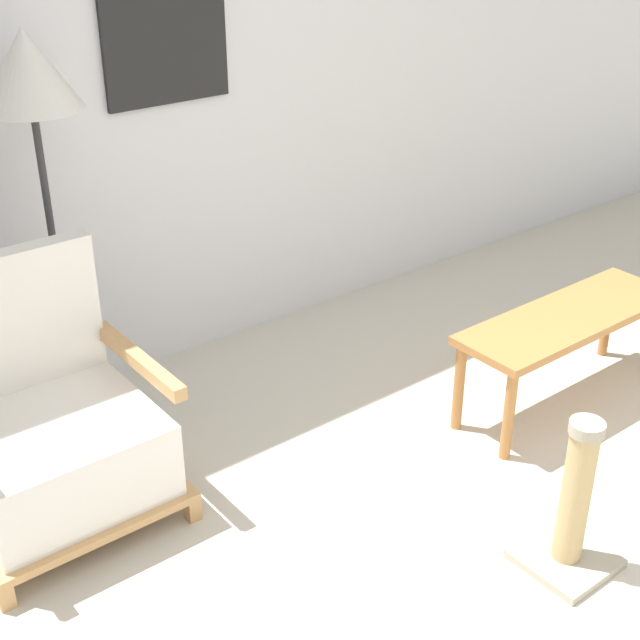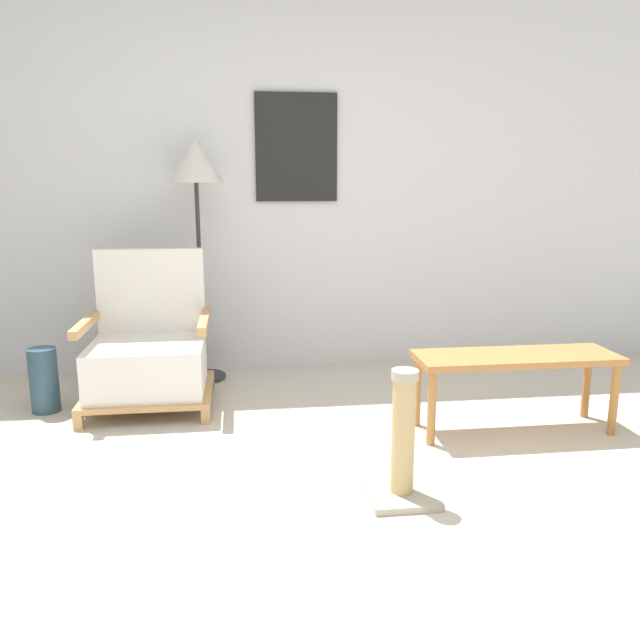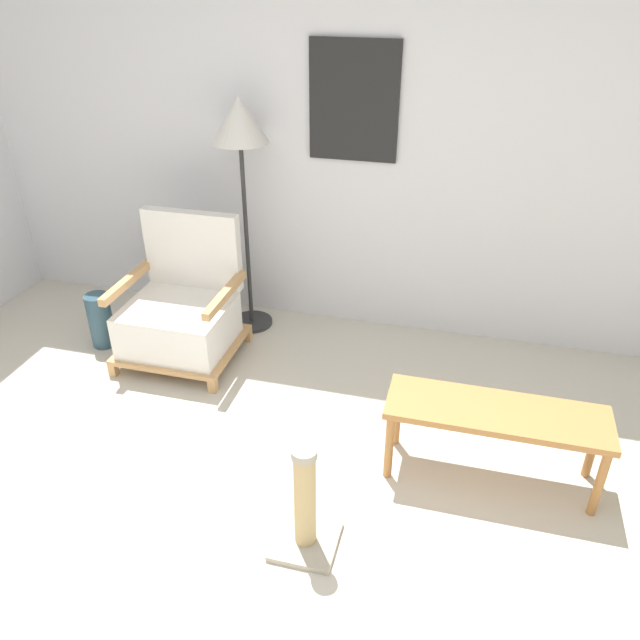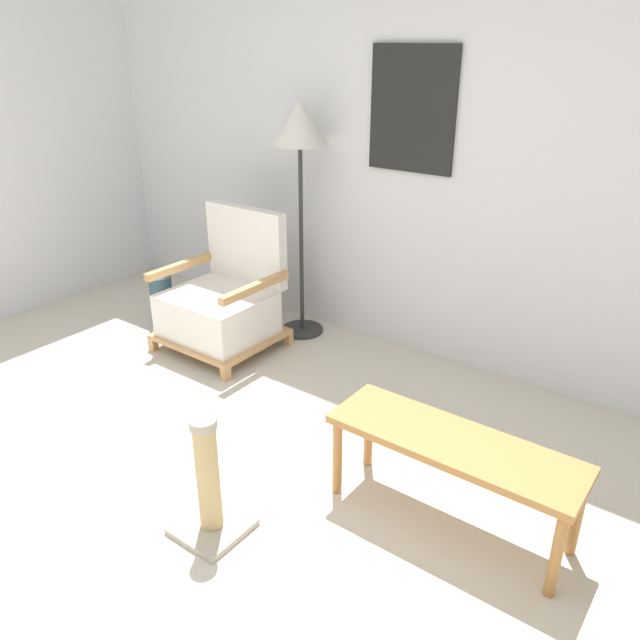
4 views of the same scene
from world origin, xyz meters
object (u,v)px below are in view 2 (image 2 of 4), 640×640
object	(u,v)px
floor_lamp	(196,176)
coffee_table	(516,365)
vase	(44,380)
scratching_post	(403,451)
armchair	(149,354)

from	to	relation	value
floor_lamp	coffee_table	distance (m)	2.28
coffee_table	vase	distance (m)	2.67
floor_lamp	scratching_post	distance (m)	2.33
armchair	floor_lamp	xyz separation A→B (m)	(0.29, 0.49, 1.04)
vase	scratching_post	distance (m)	2.21
armchair	scratching_post	size ratio (longest dim) A/B	1.63
coffee_table	scratching_post	bearing A→B (deg)	-140.08
armchair	floor_lamp	distance (m)	1.19
armchair	coffee_table	xyz separation A→B (m)	(1.99, -0.65, 0.05)
armchair	floor_lamp	size ratio (longest dim) A/B	0.57
coffee_table	scratching_post	distance (m)	1.03
coffee_table	vase	size ratio (longest dim) A/B	2.82
floor_lamp	scratching_post	world-z (taller)	floor_lamp
coffee_table	vase	xyz separation A→B (m)	(-2.59, 0.62, -0.18)
armchair	coffee_table	world-z (taller)	armchair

